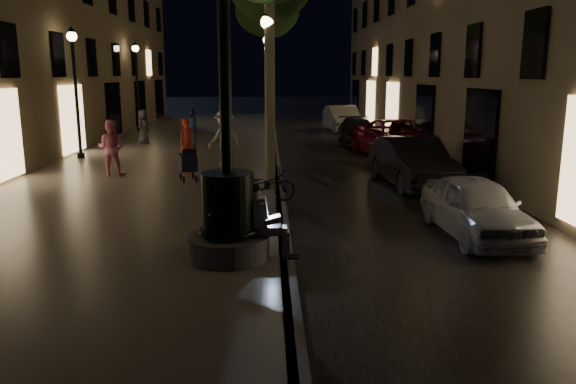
{
  "coord_description": "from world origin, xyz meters",
  "views": [
    {
      "loc": [
        -0.31,
        -7.32,
        3.33
      ],
      "look_at": [
        0.06,
        3.0,
        1.15
      ],
      "focal_mm": 35.0,
      "sensor_mm": 36.0,
      "label": 1
    }
  ],
  "objects_px": {
    "pedestrian_dark": "(143,127)",
    "seated_man_laptop": "(264,219)",
    "lamp_curb_d": "(268,75)",
    "car_second": "(413,162)",
    "tree_far": "(269,18)",
    "lamp_curb_b": "(268,76)",
    "car_rear": "(357,131)",
    "car_fifth": "(342,119)",
    "pedestrian_white": "(224,138)",
    "lamp_left_c": "(137,75)",
    "lamp_left_b": "(75,76)",
    "car_front": "(476,207)",
    "car_third": "(398,139)",
    "fountain_lamppost": "(228,201)",
    "stroller": "(188,163)",
    "lamp_curb_a": "(268,77)",
    "tree_third": "(267,12)",
    "lamp_curb_c": "(268,75)",
    "pedestrian_blue": "(193,128)",
    "pedestrian_red": "(187,142)",
    "bicycle": "(265,186)",
    "pedestrian_pink": "(111,148)"
  },
  "relations": [
    {
      "from": "fountain_lamppost",
      "to": "pedestrian_pink",
      "type": "distance_m",
      "value": 9.18
    },
    {
      "from": "tree_far",
      "to": "lamp_curb_d",
      "type": "relative_size",
      "value": 1.56
    },
    {
      "from": "car_second",
      "to": "pedestrian_dark",
      "type": "height_order",
      "value": "pedestrian_dark"
    },
    {
      "from": "lamp_curb_b",
      "to": "car_third",
      "type": "bearing_deg",
      "value": -14.39
    },
    {
      "from": "fountain_lamppost",
      "to": "car_third",
      "type": "xyz_separation_m",
      "value": [
        5.86,
        12.68,
        -0.44
      ]
    },
    {
      "from": "lamp_curb_b",
      "to": "lamp_curb_c",
      "type": "distance_m",
      "value": 8.0
    },
    {
      "from": "tree_third",
      "to": "pedestrian_blue",
      "type": "height_order",
      "value": "tree_third"
    },
    {
      "from": "seated_man_laptop",
      "to": "pedestrian_dark",
      "type": "relative_size",
      "value": 0.83
    },
    {
      "from": "lamp_left_c",
      "to": "lamp_left_b",
      "type": "bearing_deg",
      "value": -90.0
    },
    {
      "from": "seated_man_laptop",
      "to": "car_front",
      "type": "distance_m",
      "value": 4.77
    },
    {
      "from": "lamp_curb_a",
      "to": "pedestrian_blue",
      "type": "height_order",
      "value": "lamp_curb_a"
    },
    {
      "from": "lamp_curb_b",
      "to": "car_rear",
      "type": "relative_size",
      "value": 1.14
    },
    {
      "from": "car_fifth",
      "to": "pedestrian_white",
      "type": "relative_size",
      "value": 2.45
    },
    {
      "from": "lamp_curb_a",
      "to": "car_third",
      "type": "xyz_separation_m",
      "value": [
        5.16,
        6.68,
        -2.46
      ]
    },
    {
      "from": "tree_third",
      "to": "lamp_curb_a",
      "type": "relative_size",
      "value": 1.5
    },
    {
      "from": "pedestrian_pink",
      "to": "stroller",
      "type": "bearing_deg",
      "value": 165.05
    },
    {
      "from": "car_front",
      "to": "lamp_curb_a",
      "type": "bearing_deg",
      "value": 133.61
    },
    {
      "from": "pedestrian_white",
      "to": "pedestrian_blue",
      "type": "distance_m",
      "value": 4.84
    },
    {
      "from": "car_front",
      "to": "car_third",
      "type": "xyz_separation_m",
      "value": [
        0.86,
        10.84,
        0.15
      ]
    },
    {
      "from": "lamp_curb_a",
      "to": "lamp_curb_b",
      "type": "distance_m",
      "value": 8.0
    },
    {
      "from": "lamp_curb_b",
      "to": "pedestrian_blue",
      "type": "bearing_deg",
      "value": 165.43
    },
    {
      "from": "lamp_left_c",
      "to": "car_third",
      "type": "distance_m",
      "value": 15.6
    },
    {
      "from": "car_rear",
      "to": "pedestrian_pink",
      "type": "relative_size",
      "value": 2.41
    },
    {
      "from": "lamp_left_b",
      "to": "pedestrian_blue",
      "type": "relative_size",
      "value": 2.91
    },
    {
      "from": "lamp_curb_c",
      "to": "car_front",
      "type": "height_order",
      "value": "lamp_curb_c"
    },
    {
      "from": "tree_far",
      "to": "lamp_left_b",
      "type": "bearing_deg",
      "value": -120.89
    },
    {
      "from": "fountain_lamppost",
      "to": "stroller",
      "type": "xyz_separation_m",
      "value": [
        -1.68,
        7.13,
        -0.46
      ]
    },
    {
      "from": "car_fifth",
      "to": "pedestrian_dark",
      "type": "xyz_separation_m",
      "value": [
        -9.96,
        -6.86,
        0.22
      ]
    },
    {
      "from": "pedestrian_red",
      "to": "pedestrian_dark",
      "type": "height_order",
      "value": "pedestrian_red"
    },
    {
      "from": "lamp_left_c",
      "to": "pedestrian_white",
      "type": "xyz_separation_m",
      "value": [
        5.57,
        -11.69,
        -2.1
      ]
    },
    {
      "from": "tree_far",
      "to": "car_third",
      "type": "bearing_deg",
      "value": -65.84
    },
    {
      "from": "car_front",
      "to": "car_fifth",
      "type": "xyz_separation_m",
      "value": [
        0.0,
        21.3,
        0.14
      ]
    },
    {
      "from": "lamp_left_b",
      "to": "pedestrian_pink",
      "type": "distance_m",
      "value": 4.93
    },
    {
      "from": "pedestrian_pink",
      "to": "pedestrian_blue",
      "type": "height_order",
      "value": "pedestrian_pink"
    },
    {
      "from": "car_rear",
      "to": "pedestrian_blue",
      "type": "bearing_deg",
      "value": -157.78
    },
    {
      "from": "car_second",
      "to": "car_front",
      "type": "bearing_deg",
      "value": -94.89
    },
    {
      "from": "lamp_curb_d",
      "to": "car_second",
      "type": "height_order",
      "value": "lamp_curb_d"
    },
    {
      "from": "lamp_curb_b",
      "to": "car_rear",
      "type": "height_order",
      "value": "lamp_curb_b"
    },
    {
      "from": "car_rear",
      "to": "bicycle",
      "type": "xyz_separation_m",
      "value": [
        -4.4,
        -13.36,
        0.01
      ]
    },
    {
      "from": "pedestrian_red",
      "to": "car_third",
      "type": "bearing_deg",
      "value": -11.75
    },
    {
      "from": "stroller",
      "to": "lamp_left_b",
      "type": "bearing_deg",
      "value": 117.72
    },
    {
      "from": "fountain_lamppost",
      "to": "bicycle",
      "type": "relative_size",
      "value": 3.27
    },
    {
      "from": "tree_far",
      "to": "seated_man_laptop",
      "type": "bearing_deg",
      "value": -90.4
    },
    {
      "from": "lamp_curb_d",
      "to": "lamp_left_c",
      "type": "distance_m",
      "value": 10.7
    },
    {
      "from": "car_fifth",
      "to": "lamp_curb_d",
      "type": "bearing_deg",
      "value": 117.9
    },
    {
      "from": "pedestrian_dark",
      "to": "seated_man_laptop",
      "type": "bearing_deg",
      "value": -145.17
    },
    {
      "from": "fountain_lamppost",
      "to": "pedestrian_white",
      "type": "height_order",
      "value": "fountain_lamppost"
    },
    {
      "from": "lamp_curb_c",
      "to": "car_second",
      "type": "height_order",
      "value": "lamp_curb_c"
    },
    {
      "from": "bicycle",
      "to": "pedestrian_white",
      "type": "bearing_deg",
      "value": -6.15
    },
    {
      "from": "pedestrian_red",
      "to": "pedestrian_pink",
      "type": "height_order",
      "value": "pedestrian_pink"
    }
  ]
}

